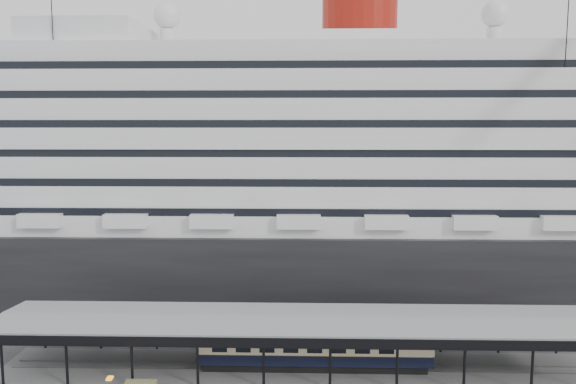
% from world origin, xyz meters
% --- Properties ---
extents(cruise_ship, '(130.00, 30.00, 43.90)m').
position_xyz_m(cruise_ship, '(0.05, 32.00, 18.35)').
color(cruise_ship, black).
rests_on(cruise_ship, ground).
extents(platform_canopy, '(56.00, 9.18, 5.30)m').
position_xyz_m(platform_canopy, '(0.00, 5.00, 2.36)').
color(platform_canopy, slate).
rests_on(platform_canopy, ground).
extents(pullman_carriage, '(21.85, 3.06, 21.44)m').
position_xyz_m(pullman_carriage, '(1.59, 5.00, 2.61)').
color(pullman_carriage, black).
rests_on(pullman_carriage, ground).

